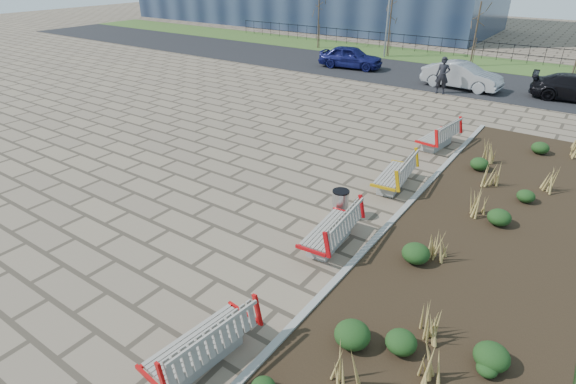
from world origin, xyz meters
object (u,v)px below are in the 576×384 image
Objects in this scene: car_silver at (462,75)px; lamp_west at (388,13)px; bench_b at (330,227)px; litter_bin at (340,205)px; bench_a at (200,339)px; bench_c at (394,172)px; pedestrian at (443,75)px; car_blue at (351,57)px; bench_d at (438,134)px.

lamp_west is at bearing 55.48° from car_silver.
car_silver is 0.70× the size of lamp_west.
car_silver is (-1.83, 17.51, 0.22)m from bench_b.
bench_b reaches higher than litter_bin.
bench_b is (0.00, 4.49, 0.00)m from bench_a.
bench_c is 2.67m from litter_bin.
pedestrian is 10.20m from lamp_west.
car_silver is (0.57, 1.66, -0.24)m from pedestrian.
lamp_west is at bearing 109.55° from bench_c.
bench_a is 1.10× the size of pedestrian.
pedestrian is 1.77m from car_silver.
pedestrian is (-2.40, 20.34, 0.46)m from bench_a.
car_silver reaches higher than bench_c.
car_blue is at bearing 117.10° from litter_bin.
pedestrian reaches higher than bench_a.
litter_bin is (-0.43, -2.63, -0.09)m from bench_c.
lamp_west reaches higher than bench_b.
pedestrian reaches higher than litter_bin.
lamp_west is (-7.17, 5.83, 2.32)m from car_silver.
bench_b is 16.03m from pedestrian.
litter_bin is (-0.43, 1.31, -0.09)m from bench_b.
litter_bin is at bearing 103.67° from bench_b.
lamp_west is at bearing 111.26° from litter_bin.
bench_b is at bearing -68.91° from lamp_west.
bench_a is 0.51× the size of car_blue.
car_blue is 0.69× the size of lamp_west.
bench_d is 0.50× the size of car_silver.
bench_c is 13.69m from car_silver.
pedestrian is (-2.40, 7.73, 0.46)m from bench_d.
bench_d is 14.07m from car_blue.
bench_a is at bearing -82.60° from bench_d.
car_blue is at bearing 111.96° from bench_b.
bench_c is 17.42m from car_blue.
car_blue reaches higher than bench_c.
car_silver is (-1.83, 9.40, 0.22)m from bench_d.
pedestrian is at bearing 97.71° from litter_bin.
lamp_west reaches higher than car_blue.
bench_c is at bearing 80.66° from litter_bin.
lamp_west reaches higher than pedestrian.
lamp_west is (-9.00, 23.33, 2.54)m from bench_b.
pedestrian is at bearing 103.15° from bench_a.
car_silver is at bearing 92.35° from bench_c.
bench_c is 1.00× the size of bench_d.
pedestrian is at bearing 165.76° from car_silver.
bench_c is at bearing -65.10° from lamp_west.
bench_b is 2.57× the size of litter_bin.
car_silver is at bearing 91.42° from bench_b.
bench_a is 0.35× the size of lamp_west.
bench_d is 9.58m from car_silver.
litter_bin is at bearing -104.69° from bench_c.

